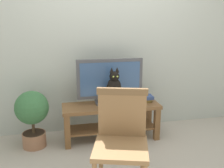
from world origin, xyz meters
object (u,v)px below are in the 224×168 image
object	(u,v)px
potted_plant	(32,114)
cat	(114,88)
wooden_chair	(121,135)
tv_stand	(111,115)
media_box	(113,103)
tv	(110,81)
book_stack	(144,98)

from	to	relation	value
potted_plant	cat	bearing A→B (deg)	-3.10
wooden_chair	potted_plant	world-z (taller)	wooden_chair
tv_stand	media_box	xyz separation A→B (m)	(0.02, -0.05, 0.18)
potted_plant	tv	bearing A→B (deg)	5.22
cat	tv	bearing A→B (deg)	97.79
media_box	book_stack	world-z (taller)	book_stack
tv	cat	world-z (taller)	tv
tv_stand	book_stack	size ratio (longest dim) A/B	5.42
tv_stand	potted_plant	xyz separation A→B (m)	(-0.98, -0.02, 0.09)
tv	book_stack	xyz separation A→B (m)	(0.46, -0.04, -0.26)
tv_stand	media_box	size ratio (longest dim) A/B	3.61
cat	book_stack	world-z (taller)	cat
tv_stand	media_box	bearing A→B (deg)	-70.52
media_box	wooden_chair	bearing A→B (deg)	-98.58
tv	potted_plant	world-z (taller)	tv
cat	potted_plant	distance (m)	1.04
potted_plant	wooden_chair	bearing A→B (deg)	-51.21
tv	cat	size ratio (longest dim) A/B	2.00
cat	book_stack	xyz separation A→B (m)	(0.44, 0.11, -0.19)
media_box	potted_plant	xyz separation A→B (m)	(-1.00, 0.04, -0.08)
media_box	tv	bearing A→B (deg)	98.29
media_box	wooden_chair	world-z (taller)	wooden_chair
media_box	potted_plant	size ratio (longest dim) A/B	0.49
tv_stand	wooden_chair	bearing A→B (deg)	-97.19
tv_stand	potted_plant	bearing A→B (deg)	-179.12
wooden_chair	book_stack	bearing A→B (deg)	61.91
cat	potted_plant	size ratio (longest dim) A/B	0.60
wooden_chair	book_stack	world-z (taller)	wooden_chair
tv_stand	tv	bearing A→B (deg)	89.98
book_stack	wooden_chair	bearing A→B (deg)	-118.09
tv_stand	book_stack	distance (m)	0.49
cat	book_stack	bearing A→B (deg)	13.59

